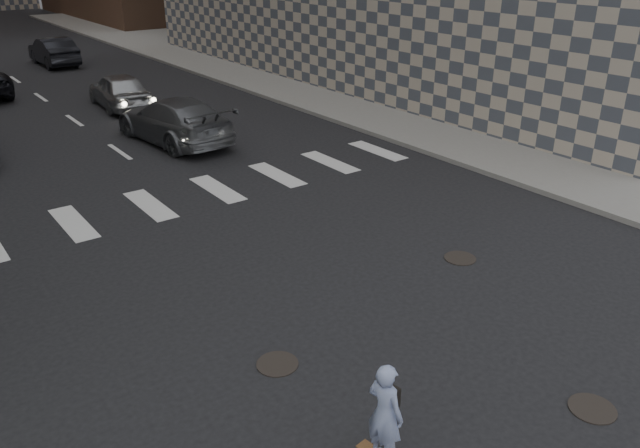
# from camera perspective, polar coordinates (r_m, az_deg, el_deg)

# --- Properties ---
(ground) EXTENTS (160.00, 160.00, 0.00)m
(ground) POSITION_cam_1_polar(r_m,az_deg,el_deg) (10.84, 8.78, -11.87)
(ground) COLOR black
(ground) RESTS_ON ground
(sidewalk_right) EXTENTS (13.00, 80.00, 0.15)m
(sidewalk_right) POSITION_cam_1_polar(r_m,az_deg,el_deg) (33.96, 2.50, 13.62)
(sidewalk_right) COLOR gray
(sidewalk_right) RESTS_ON ground
(manhole_a) EXTENTS (0.70, 0.70, 0.02)m
(manhole_a) POSITION_cam_1_polar(r_m,az_deg,el_deg) (10.51, 23.64, -15.20)
(manhole_a) COLOR black
(manhole_a) RESTS_ON ground
(manhole_b) EXTENTS (0.70, 0.70, 0.02)m
(manhole_b) POSITION_cam_1_polar(r_m,az_deg,el_deg) (10.56, -3.92, -12.64)
(manhole_b) COLOR black
(manhole_b) RESTS_ON ground
(manhole_c) EXTENTS (0.70, 0.70, 0.02)m
(manhole_c) POSITION_cam_1_polar(r_m,az_deg,el_deg) (14.09, 12.69, -3.07)
(manhole_c) COLOR black
(manhole_c) RESTS_ON ground
(skateboarder) EXTENTS (0.43, 0.82, 1.59)m
(skateboarder) POSITION_cam_1_polar(r_m,az_deg,el_deg) (8.40, 5.97, -16.86)
(skateboarder) COLOR brown
(skateboarder) RESTS_ON ground
(traffic_car_b) EXTENTS (2.67, 5.47, 1.53)m
(traffic_car_b) POSITION_cam_1_polar(r_m,az_deg,el_deg) (22.41, -13.23, 9.23)
(traffic_car_b) COLOR #5B5D63
(traffic_car_b) RESTS_ON ground
(traffic_car_d) EXTENTS (2.00, 4.43, 1.48)m
(traffic_car_d) POSITION_cam_1_polar(r_m,az_deg,el_deg) (27.98, -17.89, 11.58)
(traffic_car_d) COLOR #A4A6AB
(traffic_car_d) RESTS_ON ground
(traffic_car_e) EXTENTS (1.72, 4.72, 1.55)m
(traffic_car_e) POSITION_cam_1_polar(r_m,az_deg,el_deg) (39.50, -23.18, 14.31)
(traffic_car_e) COLOR black
(traffic_car_e) RESTS_ON ground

